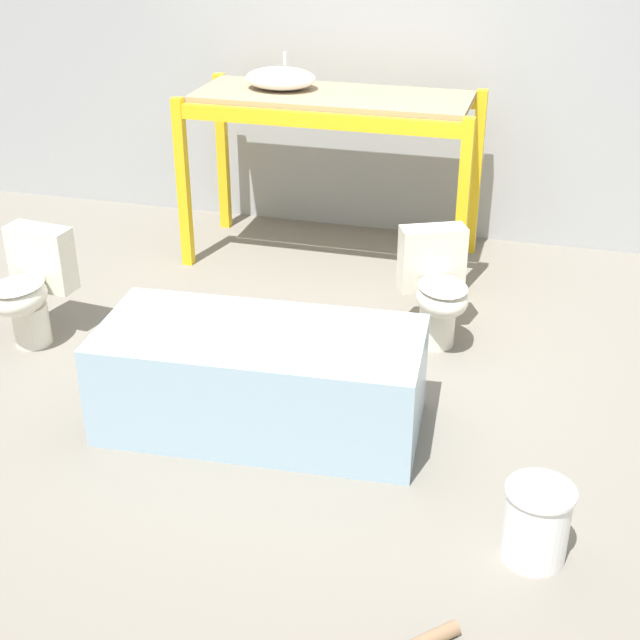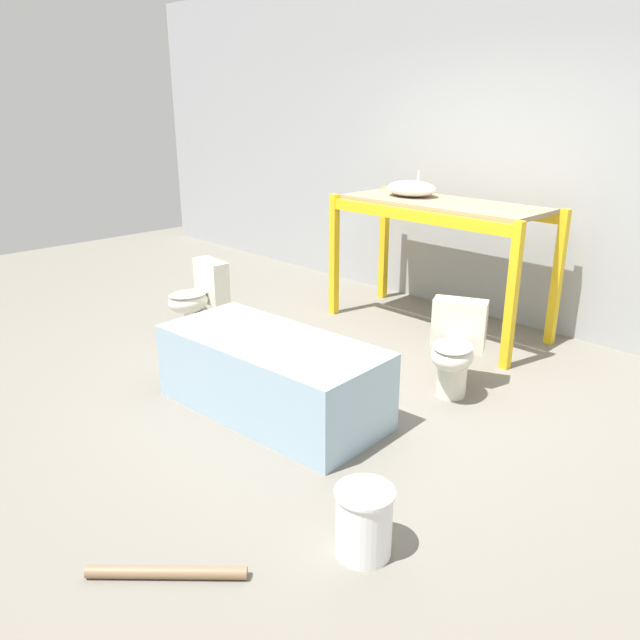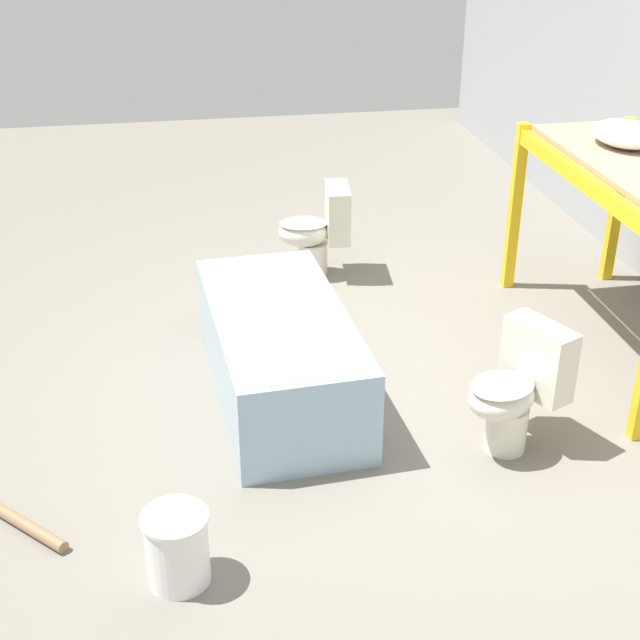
{
  "view_description": "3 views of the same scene",
  "coord_description": "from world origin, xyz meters",
  "px_view_note": "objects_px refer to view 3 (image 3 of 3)",
  "views": [
    {
      "loc": [
        1.18,
        -4.03,
        2.5
      ],
      "look_at": [
        0.16,
        -0.29,
        0.49
      ],
      "focal_mm": 50.0,
      "sensor_mm": 36.0,
      "label": 1
    },
    {
      "loc": [
        2.82,
        -2.94,
        1.98
      ],
      "look_at": [
        0.14,
        -0.3,
        0.64
      ],
      "focal_mm": 35.0,
      "sensor_mm": 36.0,
      "label": 2
    },
    {
      "loc": [
        4.12,
        -1.06,
        2.67
      ],
      "look_at": [
        0.16,
        -0.36,
        0.57
      ],
      "focal_mm": 50.0,
      "sensor_mm": 36.0,
      "label": 3
    }
  ],
  "objects_px": {
    "bathtub_main": "(280,347)",
    "bucket_white": "(177,547)",
    "toilet_far": "(319,229)",
    "sink_basin": "(626,134)",
    "toilet_near": "(517,388)"
  },
  "relations": [
    {
      "from": "sink_basin",
      "to": "toilet_far",
      "type": "xyz_separation_m",
      "value": [
        -0.98,
        -1.67,
        -0.87
      ]
    },
    {
      "from": "bathtub_main",
      "to": "bucket_white",
      "type": "xyz_separation_m",
      "value": [
        1.35,
        -0.61,
        -0.12
      ]
    },
    {
      "from": "bathtub_main",
      "to": "bucket_white",
      "type": "bearing_deg",
      "value": -28.03
    },
    {
      "from": "toilet_near",
      "to": "sink_basin",
      "type": "bearing_deg",
      "value": 114.8
    },
    {
      "from": "bathtub_main",
      "to": "toilet_near",
      "type": "bearing_deg",
      "value": 53.81
    },
    {
      "from": "sink_basin",
      "to": "bathtub_main",
      "type": "bearing_deg",
      "value": -75.39
    },
    {
      "from": "toilet_near",
      "to": "toilet_far",
      "type": "xyz_separation_m",
      "value": [
        -2.23,
        -0.6,
        0.0
      ]
    },
    {
      "from": "sink_basin",
      "to": "toilet_far",
      "type": "relative_size",
      "value": 0.72
    },
    {
      "from": "sink_basin",
      "to": "toilet_near",
      "type": "relative_size",
      "value": 0.72
    },
    {
      "from": "bathtub_main",
      "to": "toilet_far",
      "type": "distance_m",
      "value": 1.61
    },
    {
      "from": "sink_basin",
      "to": "bathtub_main",
      "type": "height_order",
      "value": "sink_basin"
    },
    {
      "from": "toilet_far",
      "to": "bucket_white",
      "type": "distance_m",
      "value": 3.09
    },
    {
      "from": "toilet_far",
      "to": "bucket_white",
      "type": "xyz_separation_m",
      "value": [
        2.89,
        -1.09,
        -0.17
      ]
    },
    {
      "from": "toilet_far",
      "to": "sink_basin",
      "type": "bearing_deg",
      "value": 65.48
    },
    {
      "from": "sink_basin",
      "to": "toilet_near",
      "type": "bearing_deg",
      "value": -40.49
    }
  ]
}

